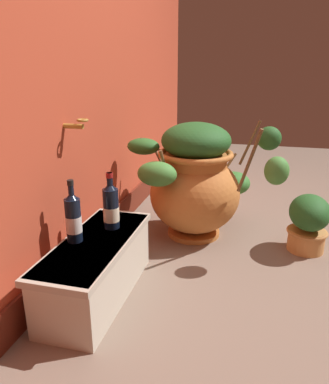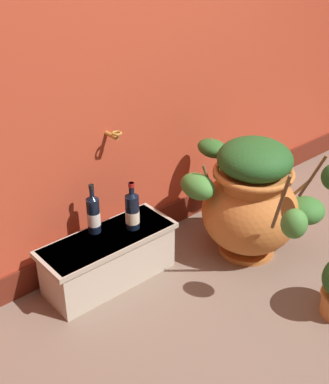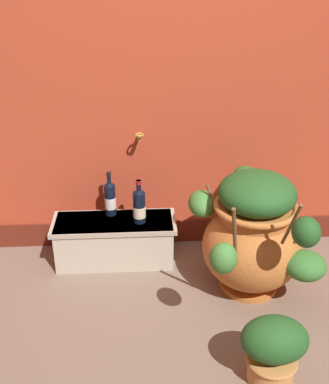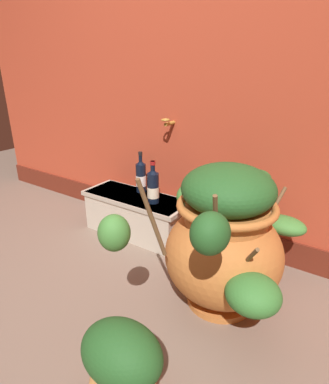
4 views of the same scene
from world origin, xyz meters
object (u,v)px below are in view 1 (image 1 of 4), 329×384
at_px(terracotta_urn, 196,181).
at_px(potted_shrub, 308,221).
at_px(wine_bottle_left, 111,206).
at_px(wine_bottle_middle, 73,217).

height_order(terracotta_urn, potted_shrub, terracotta_urn).
bearing_deg(wine_bottle_left, wine_bottle_middle, 149.72).
bearing_deg(wine_bottle_middle, terracotta_urn, -26.55).
height_order(terracotta_urn, wine_bottle_left, terracotta_urn).
bearing_deg(wine_bottle_middle, potted_shrub, -55.07).
relative_size(terracotta_urn, potted_shrub, 2.85).
distance_m(wine_bottle_middle, potted_shrub, 1.37).
height_order(wine_bottle_middle, potted_shrub, wine_bottle_middle).
xyz_separation_m(terracotta_urn, wine_bottle_middle, (-0.83, 0.42, 0.04)).
bearing_deg(wine_bottle_left, terracotta_urn, -25.44).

